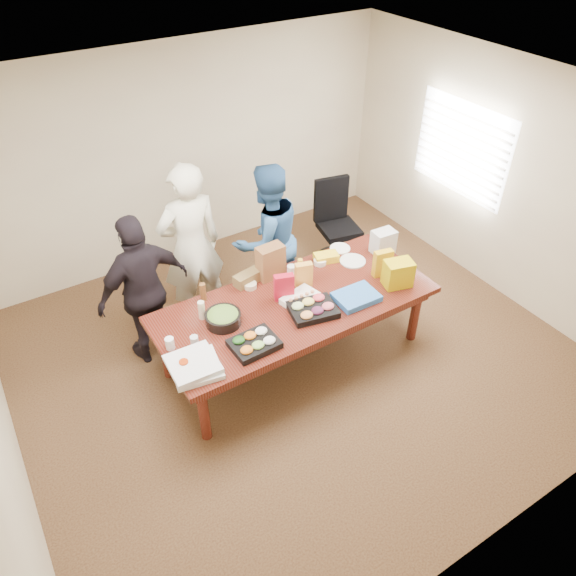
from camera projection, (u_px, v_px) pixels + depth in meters
floor at (295, 356)px, 5.88m from camera, size 5.50×5.00×0.02m
ceiling at (297, 106)px, 4.20m from camera, size 5.50×5.00×0.02m
wall_back at (186, 154)px, 6.70m from camera, size 5.50×0.04×2.70m
wall_front at (514, 445)px, 3.37m from camera, size 5.50×0.04×2.70m
wall_right at (500, 179)px, 6.18m from camera, size 0.04×5.00×2.70m
window_panel at (461, 149)px, 6.48m from camera, size 0.03×1.40×1.10m
window_blinds at (459, 149)px, 6.46m from camera, size 0.04×1.36×1.00m
conference_table at (295, 330)px, 5.64m from camera, size 2.80×1.20×0.75m
office_chair at (340, 226)px, 6.93m from camera, size 0.65×0.65×1.07m
person_center at (191, 247)px, 5.79m from camera, size 0.71×0.47×1.93m
person_right at (267, 239)px, 6.05m from camera, size 0.92×0.74×1.77m
person_left at (144, 290)px, 5.40m from camera, size 1.04×0.57×1.68m
veggie_tray at (254, 344)px, 4.89m from camera, size 0.43×0.34×0.06m
fruit_tray at (313, 310)px, 5.26m from camera, size 0.51×0.43×0.07m
sheet_cake at (302, 299)px, 5.39m from camera, size 0.42×0.35×0.06m
salad_bowl at (223, 319)px, 5.12m from camera, size 0.35×0.35×0.11m
chip_bag_blue at (356, 297)px, 5.42m from camera, size 0.43×0.33×0.06m
chip_bag_red at (284, 287)px, 5.36m from camera, size 0.21×0.14×0.28m
chip_bag_yellow at (383, 263)px, 5.67m from camera, size 0.21×0.12×0.30m
chip_bag_orange at (304, 275)px, 5.53m from camera, size 0.19×0.13×0.27m
mayo_jar at (291, 271)px, 5.69m from camera, size 0.11×0.11×0.14m
mustard_bottle at (300, 265)px, 5.76m from camera, size 0.07×0.07×0.15m
dressing_bottle at (203, 292)px, 5.38m from camera, size 0.07×0.07×0.19m
ranch_bottle at (202, 310)px, 5.15m from camera, size 0.07×0.07×0.20m
banana_bunch at (326, 257)px, 5.94m from camera, size 0.29×0.22×0.09m
bread_loaf at (248, 278)px, 5.61m from camera, size 0.33×0.19×0.12m
kraft_bag at (271, 262)px, 5.63m from camera, size 0.29×0.17×0.37m
red_cup at (184, 366)px, 4.65m from camera, size 0.09×0.09×0.11m
clear_cup_a at (194, 341)px, 4.89m from camera, size 0.09×0.09×0.10m
clear_cup_b at (170, 343)px, 4.86m from camera, size 0.10×0.10×0.11m
pizza_box_lower at (196, 368)px, 4.67m from camera, size 0.47×0.47×0.05m
pizza_box_upper at (193, 364)px, 4.64m from camera, size 0.43×0.43×0.05m
plate_a at (353, 261)px, 5.94m from camera, size 0.35×0.35×0.02m
plate_b at (340, 248)px, 6.14m from camera, size 0.29×0.29×0.01m
dip_bowl_a at (320, 262)px, 5.90m from camera, size 0.16×0.16×0.06m
dip_bowl_b at (250, 285)px, 5.57m from camera, size 0.17×0.17×0.05m
grocery_bag_white at (383, 242)px, 6.02m from camera, size 0.26×0.19×0.27m
grocery_bag_yellow at (398, 273)px, 5.54m from camera, size 0.32×0.26×0.28m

